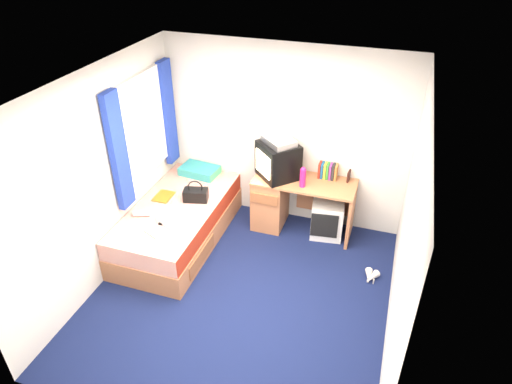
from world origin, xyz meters
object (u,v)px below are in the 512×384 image
(vcr, at_px, (279,141))
(colour_swatch_fan, at_px, (152,234))
(crt_tv, at_px, (278,160))
(bed, at_px, (178,222))
(aerosol_can, at_px, (299,173))
(water_bottle, at_px, (142,213))
(pink_water_bottle, at_px, (303,178))
(magazine, at_px, (164,196))
(handbag, at_px, (196,194))
(pillow, at_px, (200,171))
(remote_control, at_px, (163,221))
(desk, at_px, (283,200))
(picture_frame, at_px, (349,176))
(storage_cube, at_px, (327,218))
(white_heels, at_px, (370,277))
(towel, at_px, (175,218))

(vcr, height_order, colour_swatch_fan, vcr)
(crt_tv, bearing_deg, bed, -101.82)
(aerosol_can, relative_size, water_bottle, 0.83)
(pink_water_bottle, bearing_deg, magazine, -164.24)
(handbag, relative_size, colour_swatch_fan, 1.53)
(vcr, distance_m, colour_swatch_fan, 1.89)
(pillow, relative_size, remote_control, 3.21)
(vcr, xyz_separation_m, aerosol_can, (0.28, 0.02, -0.42))
(desk, bearing_deg, handbag, -150.79)
(magazine, bearing_deg, vcr, 25.03)
(bed, height_order, picture_frame, picture_frame)
(pillow, height_order, magazine, pillow)
(picture_frame, bearing_deg, pink_water_bottle, -143.29)
(bed, relative_size, handbag, 5.93)
(handbag, distance_m, magazine, 0.44)
(bed, height_order, water_bottle, water_bottle)
(desk, bearing_deg, magazine, -156.44)
(storage_cube, distance_m, crt_tv, 1.01)
(white_heels, bearing_deg, colour_swatch_fan, -165.26)
(handbag, xyz_separation_m, magazine, (-0.43, -0.06, -0.08))
(bed, distance_m, white_heels, 2.47)
(magazine, xyz_separation_m, colour_swatch_fan, (0.26, -0.75, -0.00))
(water_bottle, bearing_deg, bed, 50.46)
(towel, bearing_deg, aerosol_can, 41.67)
(crt_tv, bearing_deg, picture_frame, 55.29)
(magazine, distance_m, water_bottle, 0.46)
(crt_tv, distance_m, vcr, 0.27)
(storage_cube, distance_m, handbag, 1.74)
(crt_tv, relative_size, water_bottle, 3.17)
(picture_frame, distance_m, water_bottle, 2.61)
(white_heels, bearing_deg, bed, -179.88)
(crt_tv, relative_size, remote_control, 3.97)
(desk, height_order, remote_control, desk)
(vcr, bearing_deg, colour_swatch_fan, -86.21)
(storage_cube, distance_m, water_bottle, 2.36)
(vcr, distance_m, water_bottle, 1.89)
(handbag, relative_size, towel, 1.01)
(desk, relative_size, towel, 3.91)
(water_bottle, bearing_deg, colour_swatch_fan, -44.05)
(white_heels, bearing_deg, aerosol_can, 144.78)
(pink_water_bottle, height_order, magazine, pink_water_bottle)
(picture_frame, bearing_deg, towel, -140.29)
(pillow, xyz_separation_m, magazine, (-0.20, -0.69, -0.05))
(pillow, xyz_separation_m, desk, (1.23, -0.06, -0.19))
(white_heels, bearing_deg, towel, -171.74)
(colour_swatch_fan, height_order, white_heels, colour_swatch_fan)
(colour_swatch_fan, relative_size, white_heels, 0.90)
(bed, distance_m, crt_tv, 1.50)
(handbag, bearing_deg, towel, -109.31)
(vcr, bearing_deg, bed, -104.05)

